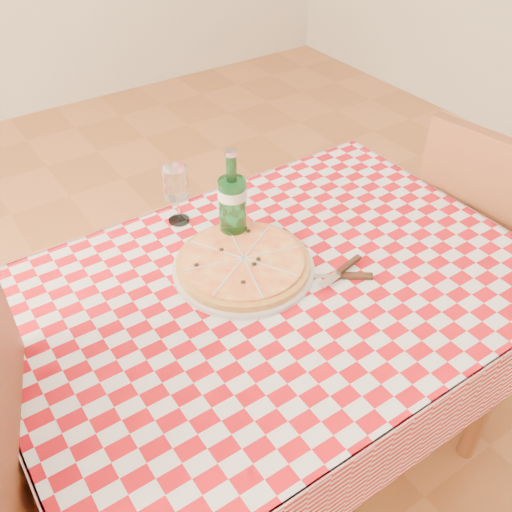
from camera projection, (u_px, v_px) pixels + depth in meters
The scene contains 7 objects.
dining_table at pixel (276, 314), 1.44m from camera, with size 1.20×0.80×0.75m.
tablecloth at pixel (277, 286), 1.38m from camera, with size 1.30×0.90×0.01m, color #AA0A12.
chair_near at pixel (487, 244), 1.84m from camera, with size 0.50×0.50×0.97m.
pizza_plate at pixel (243, 262), 1.41m from camera, with size 0.35×0.35×0.05m, color #CA8F43, non-canonical shape.
water_bottle at pixel (232, 197), 1.44m from camera, with size 0.07×0.07×0.26m, color #186129, non-canonical shape.
wine_glass at pixel (177, 195), 1.53m from camera, with size 0.07×0.07×0.17m, color white, non-canonical shape.
cutlery at pixel (338, 274), 1.39m from camera, with size 0.21×0.18×0.02m, color silver, non-canonical shape.
Camera 1 is at (-0.62, -0.82, 1.69)m, focal length 40.00 mm.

